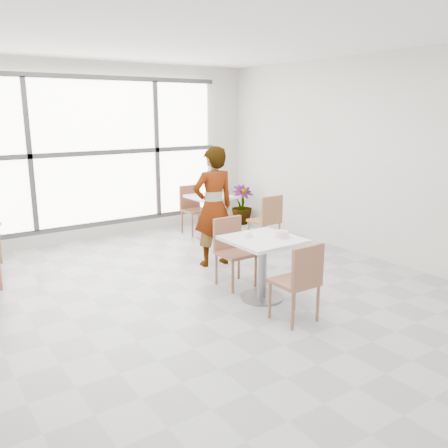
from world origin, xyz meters
TOP-DOWN VIEW (x-y plane):
  - floor at (0.00, 0.00)m, footprint 7.00×7.00m
  - ceiling at (0.00, 0.00)m, footprint 7.00×7.00m
  - wall_back at (0.00, 3.50)m, footprint 6.00×0.00m
  - wall_right at (3.00, 0.00)m, footprint 0.00×7.00m
  - window at (0.00, 3.44)m, footprint 4.60×0.07m
  - main_table at (0.57, -0.28)m, footprint 0.80×0.80m
  - chair_near at (0.47, -1.02)m, footprint 0.42×0.42m
  - chair_far at (0.56, 0.32)m, footprint 0.42×0.42m
  - oatmeal_bowl at (0.76, -0.39)m, footprint 0.21×0.21m
  - coffee_cup at (0.43, -0.16)m, footprint 0.16×0.13m
  - person at (0.81, 1.12)m, footprint 0.66×0.47m
  - bg_table_right at (1.61, 2.42)m, footprint 0.70×0.70m
  - bg_chair_right_near at (2.01, 1.35)m, footprint 0.42×0.42m
  - bg_chair_right_far at (1.53, 2.88)m, footprint 0.42×0.42m
  - plant_right at (2.70, 2.95)m, footprint 0.50×0.50m

SIDE VIEW (x-z plane):
  - floor at x=0.00m, z-range 0.00..0.00m
  - plant_right at x=2.70m, z-range 0.00..0.76m
  - bg_table_right at x=1.61m, z-range 0.11..0.86m
  - chair_near at x=0.47m, z-range 0.07..0.94m
  - chair_far at x=0.56m, z-range 0.07..0.94m
  - bg_chair_right_near at x=2.01m, z-range 0.07..0.94m
  - bg_chair_right_far at x=1.53m, z-range 0.07..0.94m
  - main_table at x=0.57m, z-range 0.15..0.90m
  - coffee_cup at x=0.43m, z-range 0.75..0.81m
  - oatmeal_bowl at x=0.76m, z-range 0.75..0.84m
  - person at x=0.81m, z-range 0.00..1.72m
  - window at x=0.00m, z-range 0.24..2.76m
  - wall_back at x=0.00m, z-range -1.50..4.50m
  - wall_right at x=3.00m, z-range -2.00..5.00m
  - ceiling at x=0.00m, z-range 3.00..3.00m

